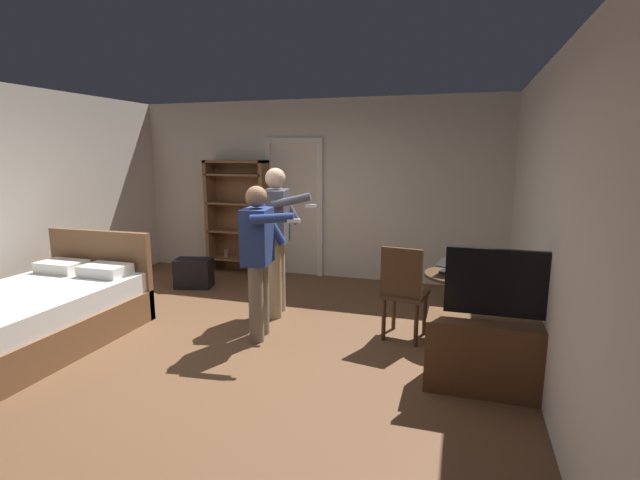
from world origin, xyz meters
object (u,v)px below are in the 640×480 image
at_px(tv_flatscreen, 501,350).
at_px(bottle_on_table, 476,266).
at_px(bed, 41,313).
at_px(suitcase_dark, 194,273).
at_px(bookshelf, 238,213).
at_px(person_striped_shirt, 277,231).
at_px(person_blue_shirt, 259,253).
at_px(side_table, 459,295).
at_px(laptop, 456,270).
at_px(wooden_chair, 403,289).

distance_m(tv_flatscreen, bottle_on_table, 1.06).
distance_m(bed, suitcase_dark, 2.20).
relative_size(bookshelf, suitcase_dark, 3.54).
distance_m(bookshelf, bottle_on_table, 4.06).
relative_size(person_striped_shirt, suitcase_dark, 3.43).
height_order(bed, person_blue_shirt, person_blue_shirt).
relative_size(bookshelf, tv_flatscreen, 1.52).
bearing_deg(side_table, person_blue_shirt, -164.18).
height_order(side_table, suitcase_dark, side_table).
bearing_deg(bed, laptop, 17.57).
relative_size(bookshelf, wooden_chair, 1.81).
height_order(tv_flatscreen, wooden_chair, tv_flatscreen).
relative_size(bottle_on_table, wooden_chair, 0.26).
xyz_separation_m(tv_flatscreen, laptop, (-0.38, 0.98, 0.40)).
bearing_deg(suitcase_dark, bookshelf, 64.42).
relative_size(bookshelf, person_striped_shirt, 1.03).
height_order(bottle_on_table, person_blue_shirt, person_blue_shirt).
height_order(laptop, wooden_chair, wooden_chair).
height_order(bottle_on_table, person_striped_shirt, person_striped_shirt).
distance_m(laptop, suitcase_dark, 3.76).
bearing_deg(bottle_on_table, person_striped_shirt, 173.73).
xyz_separation_m(laptop, suitcase_dark, (-3.61, 0.88, -0.54)).
xyz_separation_m(bottle_on_table, person_blue_shirt, (-2.12, -0.48, 0.10)).
relative_size(tv_flatscreen, laptop, 2.91).
bearing_deg(tv_flatscreen, side_table, 108.40).
bearing_deg(person_striped_shirt, tv_flatscreen, -26.08).
distance_m(tv_flatscreen, person_blue_shirt, 2.42).
bearing_deg(suitcase_dark, bottle_on_table, -26.57).
xyz_separation_m(bed, side_table, (4.07, 1.32, 0.17)).
height_order(tv_flatscreen, laptop, tv_flatscreen).
bearing_deg(suitcase_dark, person_blue_shirt, -52.77).
height_order(bookshelf, bottle_on_table, bookshelf).
bearing_deg(bed, bookshelf, 78.49).
relative_size(tv_flatscreen, suitcase_dark, 2.33).
bearing_deg(person_striped_shirt, side_table, -4.50).
distance_m(bed, bookshelf, 3.29).
distance_m(bed, side_table, 4.28).
distance_m(bed, bottle_on_table, 4.42).
xyz_separation_m(bookshelf, person_blue_shirt, (1.45, -2.40, -0.06)).
bearing_deg(side_table, wooden_chair, -160.67).
relative_size(side_table, person_blue_shirt, 0.45).
relative_size(bed, side_table, 2.72).
distance_m(bottle_on_table, suitcase_dark, 3.95).
distance_m(bookshelf, person_striped_shirt, 2.16).
bearing_deg(laptop, side_table, 44.37).
bearing_deg(bookshelf, person_striped_shirt, -51.03).
bearing_deg(side_table, person_striped_shirt, 175.50).
xyz_separation_m(bed, tv_flatscreen, (4.41, 0.30, 0.05)).
height_order(laptop, person_striped_shirt, person_striped_shirt).
bearing_deg(bookshelf, suitcase_dark, -102.57).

